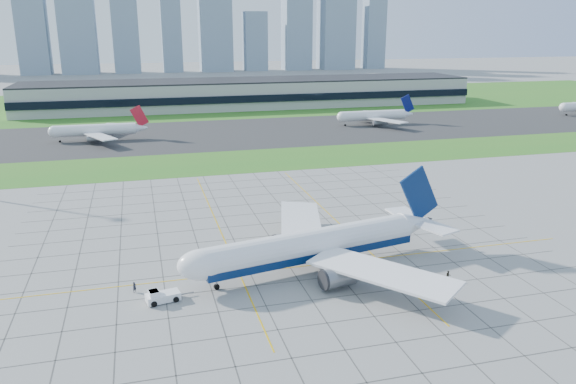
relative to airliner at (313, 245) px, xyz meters
name	(u,v)px	position (x,y,z in m)	size (l,w,h in m)	color
ground	(287,264)	(-4.08, 3.75, -4.85)	(1400.00, 1400.00, 0.00)	gray
grass_median	(220,162)	(-4.08, 93.75, -4.83)	(700.00, 35.00, 0.04)	#2B7321
asphalt_taxiway	(201,134)	(-4.08, 148.75, -4.82)	(700.00, 75.00, 0.04)	#383838
grass_far	(181,103)	(-4.08, 258.75, -4.83)	(700.00, 145.00, 0.04)	#2B7321
apron_markings	(276,243)	(-3.66, 14.83, -4.83)	(120.00, 130.00, 0.03)	#474744
terminal	(252,93)	(35.92, 233.62, 3.04)	(260.00, 43.00, 15.80)	#B7B7B2
city_skyline	(148,14)	(-12.80, 523.75, 54.24)	(523.00, 32.40, 160.00)	#7F93A6
airliner	(313,245)	(0.00, 0.00, 0.00)	(55.77, 55.95, 17.74)	white
pushback_tug	(161,296)	(-28.84, -6.18, -3.84)	(8.31, 3.79, 2.28)	white
crew_near	(135,287)	(-33.18, -1.37, -3.87)	(0.71, 0.47, 1.96)	black
crew_far	(448,276)	(22.37, -11.39, -3.89)	(0.93, 0.73, 1.92)	black
distant_jet_1	(97,130)	(-46.92, 145.74, -0.37)	(37.42, 42.66, 14.08)	white
distant_jet_2	(374,115)	(79.04, 153.14, -0.37)	(37.34, 42.66, 14.08)	white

